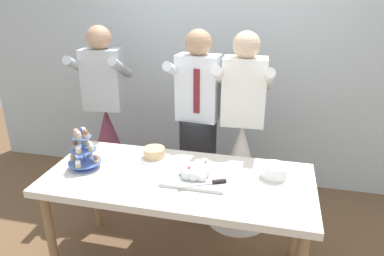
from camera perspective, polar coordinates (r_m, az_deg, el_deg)
name	(u,v)px	position (r m, az deg, el deg)	size (l,w,h in m)	color
rear_wall	(218,42)	(3.62, 4.06, 13.42)	(5.20, 0.10, 2.90)	silver
dessert_table	(178,186)	(2.49, -2.20, -9.16)	(1.80, 0.80, 0.78)	silver
cupcake_stand	(84,152)	(2.62, -16.77, -3.60)	(0.23, 0.23, 0.31)	#4C66B2
main_cake_tray	(195,173)	(2.40, 0.54, -7.17)	(0.42, 0.33, 0.13)	silver
plate_stack	(274,171)	(2.49, 12.82, -6.64)	(0.18, 0.18, 0.09)	white
round_cake	(154,154)	(2.70, -5.99, -4.04)	(0.24, 0.24, 0.08)	white
person_groom	(198,138)	(3.11, 0.95, -1.53)	(0.50, 0.53, 1.66)	#232328
person_bride	(240,161)	(3.10, 7.61, -5.13)	(0.56, 0.56, 1.66)	white
person_guest	(109,142)	(3.51, -13.04, -2.18)	(0.56, 0.56, 1.66)	brown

